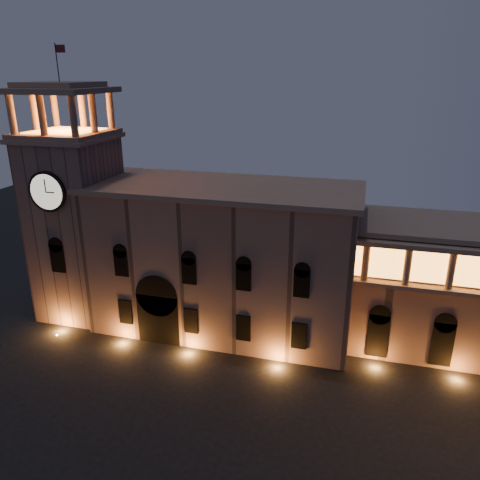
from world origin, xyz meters
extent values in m
plane|color=black|center=(0.00, 0.00, 0.00)|extent=(160.00, 160.00, 0.00)
cube|color=#826155|center=(-2.00, 22.00, 8.50)|extent=(30.00, 12.00, 17.00)
cube|color=gray|center=(-2.00, 22.00, 17.30)|extent=(30.80, 12.80, 0.60)
cube|color=black|center=(-8.00, 16.60, 3.00)|extent=(5.00, 1.40, 6.00)
cylinder|color=black|center=(-8.00, 16.60, 6.00)|extent=(5.00, 1.40, 5.00)
cube|color=orange|center=(-8.00, 16.40, 2.80)|extent=(4.20, 0.20, 5.00)
cube|color=#826155|center=(-20.50, 21.00, 11.00)|extent=(9.00, 9.00, 22.00)
cube|color=gray|center=(-20.50, 21.00, 22.25)|extent=(9.80, 9.80, 0.50)
cylinder|color=black|center=(-20.50, 16.32, 17.00)|extent=(4.60, 0.35, 4.60)
cylinder|color=beige|center=(-20.50, 16.18, 17.00)|extent=(4.00, 0.12, 4.00)
cube|color=gray|center=(-20.50, 21.00, 22.75)|extent=(9.40, 9.40, 0.50)
cube|color=orange|center=(-20.50, 21.00, 23.05)|extent=(6.80, 6.80, 0.15)
cylinder|color=gray|center=(-24.30, 17.20, 25.10)|extent=(0.76, 0.76, 4.20)
cylinder|color=gray|center=(-20.50, 17.20, 25.10)|extent=(0.76, 0.76, 4.20)
cylinder|color=gray|center=(-16.70, 17.20, 25.10)|extent=(0.76, 0.76, 4.20)
cylinder|color=gray|center=(-24.30, 24.80, 25.10)|extent=(0.76, 0.76, 4.20)
cylinder|color=gray|center=(-20.50, 24.80, 25.10)|extent=(0.76, 0.76, 4.20)
cylinder|color=gray|center=(-16.70, 24.80, 25.10)|extent=(0.76, 0.76, 4.20)
cylinder|color=gray|center=(-24.30, 21.00, 25.10)|extent=(0.76, 0.76, 4.20)
cylinder|color=gray|center=(-16.70, 21.00, 25.10)|extent=(0.76, 0.76, 4.20)
cube|color=gray|center=(-20.50, 21.00, 27.50)|extent=(9.80, 9.80, 0.60)
cube|color=gray|center=(-20.50, 21.00, 28.10)|extent=(7.50, 7.50, 0.60)
cylinder|color=black|center=(-20.50, 21.00, 30.40)|extent=(0.10, 0.10, 4.00)
plane|color=#55181F|center=(-19.90, 21.00, 31.80)|extent=(1.20, 0.00, 1.20)
cylinder|color=gray|center=(14.00, 18.50, 11.50)|extent=(0.70, 0.70, 4.00)
cylinder|color=gray|center=(18.00, 18.50, 11.50)|extent=(0.70, 0.70, 4.00)
cylinder|color=gray|center=(22.00, 18.50, 11.50)|extent=(0.70, 0.70, 4.00)
camera|label=1|loc=(13.05, -26.65, 29.51)|focal=35.00mm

